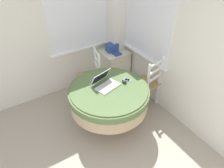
{
  "coord_description": "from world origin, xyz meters",
  "views": [
    {
      "loc": [
        -0.16,
        -0.33,
        2.65
      ],
      "look_at": [
        1.27,
        1.91,
        0.67
      ],
      "focal_mm": 35.0,
      "sensor_mm": 36.0,
      "label": 1
    }
  ],
  "objects_px": {
    "corner_cabinet": "(114,66)",
    "dining_chair_near_back_window": "(91,76)",
    "cell_phone": "(127,80)",
    "dining_chair_near_right_window": "(147,84)",
    "book_on_cabinet": "(116,53)",
    "storage_box": "(112,47)",
    "computer_mouse": "(124,82)",
    "round_dining_table": "(109,96)",
    "laptop": "(105,83)"
  },
  "relations": [
    {
      "from": "corner_cabinet",
      "to": "laptop",
      "type": "bearing_deg",
      "value": -129.3
    },
    {
      "from": "computer_mouse",
      "to": "cell_phone",
      "type": "bearing_deg",
      "value": 21.87
    },
    {
      "from": "corner_cabinet",
      "to": "storage_box",
      "type": "bearing_deg",
      "value": 129.21
    },
    {
      "from": "computer_mouse",
      "to": "dining_chair_near_back_window",
      "type": "distance_m",
      "value": 0.87
    },
    {
      "from": "round_dining_table",
      "to": "computer_mouse",
      "type": "xyz_separation_m",
      "value": [
        0.26,
        -0.0,
        0.17
      ]
    },
    {
      "from": "computer_mouse",
      "to": "dining_chair_near_back_window",
      "type": "relative_size",
      "value": 0.09
    },
    {
      "from": "cell_phone",
      "to": "corner_cabinet",
      "type": "relative_size",
      "value": 0.19
    },
    {
      "from": "round_dining_table",
      "to": "corner_cabinet",
      "type": "bearing_deg",
      "value": 53.48
    },
    {
      "from": "round_dining_table",
      "to": "dining_chair_near_back_window",
      "type": "distance_m",
      "value": 0.81
    },
    {
      "from": "computer_mouse",
      "to": "round_dining_table",
      "type": "bearing_deg",
      "value": 179.0
    },
    {
      "from": "round_dining_table",
      "to": "book_on_cabinet",
      "type": "distance_m",
      "value": 1.17
    },
    {
      "from": "round_dining_table",
      "to": "dining_chair_near_back_window",
      "type": "bearing_deg",
      "value": 81.88
    },
    {
      "from": "cell_phone",
      "to": "dining_chair_near_right_window",
      "type": "xyz_separation_m",
      "value": [
        0.46,
        0.05,
        -0.29
      ]
    },
    {
      "from": "storage_box",
      "to": "computer_mouse",
      "type": "bearing_deg",
      "value": -113.52
    },
    {
      "from": "round_dining_table",
      "to": "dining_chair_near_right_window",
      "type": "relative_size",
      "value": 1.22
    },
    {
      "from": "cell_phone",
      "to": "dining_chair_near_right_window",
      "type": "height_order",
      "value": "dining_chair_near_right_window"
    },
    {
      "from": "cell_phone",
      "to": "laptop",
      "type": "bearing_deg",
      "value": 169.95
    },
    {
      "from": "cell_phone",
      "to": "storage_box",
      "type": "bearing_deg",
      "value": 69.67
    },
    {
      "from": "storage_box",
      "to": "dining_chair_near_back_window",
      "type": "bearing_deg",
      "value": -157.6
    },
    {
      "from": "cell_phone",
      "to": "book_on_cabinet",
      "type": "bearing_deg",
      "value": 66.74
    },
    {
      "from": "laptop",
      "to": "corner_cabinet",
      "type": "distance_m",
      "value": 1.27
    },
    {
      "from": "dining_chair_near_right_window",
      "to": "laptop",
      "type": "bearing_deg",
      "value": 179.16
    },
    {
      "from": "computer_mouse",
      "to": "dining_chair_near_right_window",
      "type": "relative_size",
      "value": 0.09
    },
    {
      "from": "computer_mouse",
      "to": "book_on_cabinet",
      "type": "bearing_deg",
      "value": 63.35
    },
    {
      "from": "laptop",
      "to": "corner_cabinet",
      "type": "height_order",
      "value": "laptop"
    },
    {
      "from": "cell_phone",
      "to": "storage_box",
      "type": "relative_size",
      "value": 0.62
    },
    {
      "from": "laptop",
      "to": "dining_chair_near_right_window",
      "type": "xyz_separation_m",
      "value": [
        0.81,
        -0.01,
        -0.33
      ]
    },
    {
      "from": "cell_phone",
      "to": "corner_cabinet",
      "type": "distance_m",
      "value": 1.14
    },
    {
      "from": "cell_phone",
      "to": "storage_box",
      "type": "height_order",
      "value": "storage_box"
    },
    {
      "from": "dining_chair_near_right_window",
      "to": "book_on_cabinet",
      "type": "relative_size",
      "value": 4.61
    },
    {
      "from": "round_dining_table",
      "to": "dining_chair_near_back_window",
      "type": "xyz_separation_m",
      "value": [
        0.11,
        0.79,
        -0.14
      ]
    },
    {
      "from": "cell_phone",
      "to": "dining_chair_near_back_window",
      "type": "bearing_deg",
      "value": 106.82
    },
    {
      "from": "laptop",
      "to": "dining_chair_near_right_window",
      "type": "distance_m",
      "value": 0.88
    },
    {
      "from": "book_on_cabinet",
      "to": "storage_box",
      "type": "bearing_deg",
      "value": 91.66
    },
    {
      "from": "storage_box",
      "to": "book_on_cabinet",
      "type": "relative_size",
      "value": 1.0
    },
    {
      "from": "cell_phone",
      "to": "corner_cabinet",
      "type": "bearing_deg",
      "value": 67.67
    },
    {
      "from": "laptop",
      "to": "dining_chair_near_right_window",
      "type": "height_order",
      "value": "dining_chair_near_right_window"
    },
    {
      "from": "dining_chair_near_back_window",
      "to": "storage_box",
      "type": "bearing_deg",
      "value": 22.4
    },
    {
      "from": "corner_cabinet",
      "to": "dining_chair_near_back_window",
      "type": "bearing_deg",
      "value": -161.12
    },
    {
      "from": "corner_cabinet",
      "to": "book_on_cabinet",
      "type": "relative_size",
      "value": 3.2
    },
    {
      "from": "book_on_cabinet",
      "to": "computer_mouse",
      "type": "bearing_deg",
      "value": -116.65
    },
    {
      "from": "computer_mouse",
      "to": "book_on_cabinet",
      "type": "relative_size",
      "value": 0.42
    },
    {
      "from": "computer_mouse",
      "to": "cell_phone",
      "type": "distance_m",
      "value": 0.09
    },
    {
      "from": "cell_phone",
      "to": "dining_chair_near_right_window",
      "type": "relative_size",
      "value": 0.13
    },
    {
      "from": "computer_mouse",
      "to": "dining_chair_near_back_window",
      "type": "bearing_deg",
      "value": 100.77
    },
    {
      "from": "dining_chair_near_back_window",
      "to": "laptop",
      "type": "bearing_deg",
      "value": -99.56
    },
    {
      "from": "storage_box",
      "to": "book_on_cabinet",
      "type": "bearing_deg",
      "value": -88.34
    },
    {
      "from": "dining_chair_near_right_window",
      "to": "book_on_cabinet",
      "type": "distance_m",
      "value": 0.87
    },
    {
      "from": "corner_cabinet",
      "to": "dining_chair_near_right_window",
      "type": "bearing_deg",
      "value": -86.3
    },
    {
      "from": "dining_chair_near_back_window",
      "to": "storage_box",
      "type": "distance_m",
      "value": 0.72
    }
  ]
}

